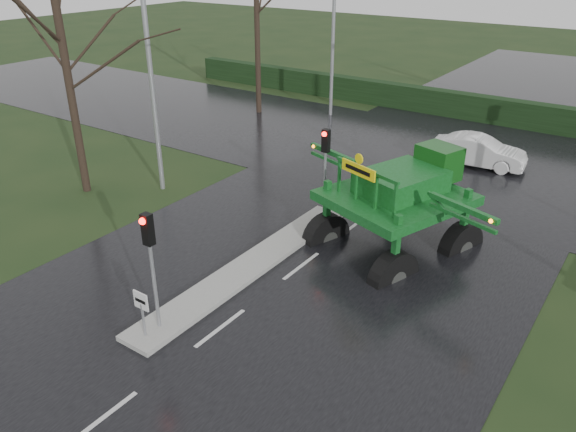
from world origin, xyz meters
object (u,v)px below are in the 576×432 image
Objects in this scene: traffic_signal_mid at (325,154)px; white_sedan at (476,166)px; traffic_signal_near at (150,247)px; street_light_left_near at (153,46)px; crop_sprayer at (333,180)px; street_light_left_far at (339,12)px; keep_left_sign at (142,307)px.

traffic_signal_mid is 0.82× the size of white_sedan.
traffic_signal_near is 10.40m from street_light_left_near.
white_sedan is (1.99, 10.07, -2.18)m from crop_sprayer.
street_light_left_far is at bearing 64.34° from white_sedan.
traffic_signal_mid is at bearing 90.00° from keep_left_sign.
white_sedan is (9.89, 10.43, -5.99)m from street_light_left_near.
crop_sprayer reaches higher than keep_left_sign.
keep_left_sign is 1.61m from traffic_signal_near.
keep_left_sign is 0.17× the size of crop_sprayer.
street_light_left_near reaches higher than crop_sprayer.
white_sedan is at bearing 97.70° from crop_sprayer.
street_light_left_far is at bearing 108.17° from traffic_signal_near.
traffic_signal_near is at bearing -78.79° from crop_sprayer.
crop_sprayer reaches higher than traffic_signal_mid.
traffic_signal_mid is 0.35× the size of street_light_left_near.
crop_sprayer is (7.89, -13.64, -3.81)m from street_light_left_far.
white_sedan is at bearing 71.50° from traffic_signal_mid.
street_light_left_near is at bearing -158.48° from crop_sprayer.
street_light_left_far reaches higher than white_sedan.
traffic_signal_mid is at bearing -61.14° from street_light_left_far.
street_light_left_near is (-6.89, 7.01, 3.40)m from traffic_signal_near.
street_light_left_near reaches higher than traffic_signal_mid.
street_light_left_far is at bearing 118.86° from traffic_signal_mid.
street_light_left_far reaches higher than crop_sprayer.
street_light_left_far is 12.10m from white_sedan.
traffic_signal_mid is 0.45× the size of crop_sprayer.
crop_sprayer is at bearing 2.61° from street_light_left_near.
keep_left_sign is at bearing 164.73° from white_sedan.
white_sedan is (2.99, 17.93, -1.06)m from keep_left_sign.
keep_left_sign is 0.14× the size of street_light_left_far.
street_light_left_near is 14.00m from street_light_left_far.
crop_sprayer is at bearing 82.78° from keep_left_sign.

